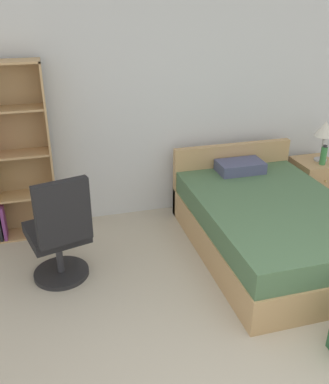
% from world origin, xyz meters
% --- Properties ---
extents(wall_back, '(9.00, 0.06, 2.60)m').
position_xyz_m(wall_back, '(0.00, 3.23, 1.30)').
color(wall_back, silver).
rests_on(wall_back, ground_plane).
extents(bed, '(1.38, 2.05, 0.80)m').
position_xyz_m(bed, '(0.68, 2.09, 0.28)').
color(bed, tan).
rests_on(bed, ground_plane).
extents(office_chair, '(0.59, 0.66, 1.04)m').
position_xyz_m(office_chair, '(-1.30, 2.08, 0.48)').
color(office_chair, '#232326').
rests_on(office_chair, ground_plane).
extents(nightstand, '(0.44, 0.49, 0.53)m').
position_xyz_m(nightstand, '(1.70, 2.89, 0.27)').
color(nightstand, tan).
rests_on(nightstand, ground_plane).
extents(table_lamp, '(0.23, 0.23, 0.48)m').
position_xyz_m(table_lamp, '(1.76, 2.90, 0.90)').
color(table_lamp, '#B2B2B7').
rests_on(table_lamp, nightstand).
extents(water_bottle, '(0.07, 0.07, 0.23)m').
position_xyz_m(water_bottle, '(1.71, 2.78, 0.64)').
color(water_bottle, '#3F8C4C').
rests_on(water_bottle, nightstand).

